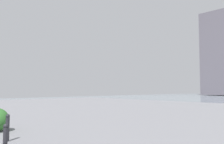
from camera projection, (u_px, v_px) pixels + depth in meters
bollard_near at (5, 136)px, 6.76m from camera, size 0.13×0.13×0.70m
bollard_mid at (7, 127)px, 7.82m from camera, size 0.13×0.13×0.86m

